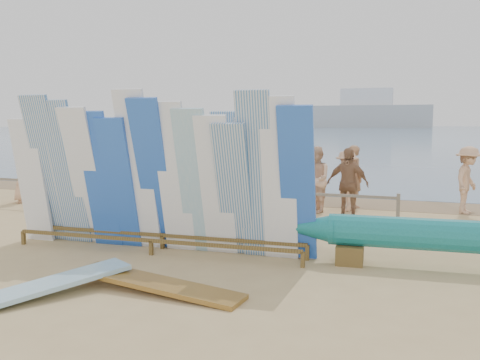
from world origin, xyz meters
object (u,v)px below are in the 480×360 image
at_px(beachgoer_8, 316,179).
at_px(beachgoer_extra_0, 468,180).
at_px(flat_board_b, 38,298).
at_px(beachgoer_5, 202,175).
at_px(main_surfboard_rack, 156,181).
at_px(beach_chair_right, 245,210).
at_px(beachgoer_0, 23,172).
at_px(beachgoer_3, 164,167).
at_px(stroller, 253,199).
at_px(outrigger_canoe, 453,238).
at_px(vendor_table, 216,225).
at_px(beachgoer_2, 137,183).
at_px(beachgoer_9, 347,181).
at_px(side_surfboard_rack, 249,187).
at_px(beachgoer_7, 355,176).
at_px(flat_board_c, 158,292).
at_px(beachgoer_11, 109,164).
at_px(beachgoer_10, 347,184).
at_px(beachgoer_1, 136,173).
at_px(beach_chair_left, 218,208).
at_px(beachgoer_4, 226,181).
at_px(beachgoer_6, 204,182).
at_px(beachgoer_extra_1, 56,166).

bearing_deg(beachgoer_8, beachgoer_extra_0, 77.58).
xyz_separation_m(flat_board_b, beachgoer_5, (-1.44, 9.10, 0.82)).
height_order(main_surfboard_rack, beach_chair_right, main_surfboard_rack).
distance_m(beachgoer_0, beachgoer_3, 4.44).
height_order(stroller, beachgoer_extra_0, beachgoer_extra_0).
height_order(outrigger_canoe, flat_board_b, outrigger_canoe).
bearing_deg(vendor_table, flat_board_b, -130.98).
distance_m(stroller, beachgoer_5, 3.16).
bearing_deg(beachgoer_2, beachgoer_5, -125.33).
height_order(beachgoer_9, beachgoer_3, beachgoer_3).
xyz_separation_m(side_surfboard_rack, beachgoer_extra_0, (4.42, 5.52, -0.30)).
bearing_deg(beachgoer_7, beachgoer_0, 70.82).
distance_m(vendor_table, beach_chair_right, 2.93).
bearing_deg(main_surfboard_rack, flat_board_c, -63.78).
height_order(beachgoer_11, beachgoer_10, beachgoer_11).
distance_m(side_surfboard_rack, beachgoer_1, 7.34).
relative_size(main_surfboard_rack, beach_chair_left, 7.99).
height_order(flat_board_b, beachgoer_8, beachgoer_8).
bearing_deg(flat_board_c, beachgoer_7, -7.11).
bearing_deg(beachgoer_2, beachgoer_3, -88.82).
xyz_separation_m(side_surfboard_rack, beachgoer_11, (-7.80, 6.75, -0.29)).
bearing_deg(main_surfboard_rack, side_surfboard_rack, 28.35).
xyz_separation_m(beachgoer_11, beachgoer_10, (9.25, -3.16, -0.00)).
bearing_deg(beachgoer_1, beach_chair_left, 36.53).
xyz_separation_m(beachgoer_0, beachgoer_extra_0, (12.83, 2.46, -0.02)).
distance_m(flat_board_c, beachgoer_2, 7.11).
bearing_deg(flat_board_c, beachgoer_1, 38.00).
bearing_deg(stroller, beachgoer_11, 147.86).
relative_size(beach_chair_right, beachgoer_0, 0.41).
bearing_deg(beachgoer_1, outrigger_canoe, 36.06).
xyz_separation_m(flat_board_c, beachgoer_3, (-4.70, 9.05, 0.93)).
height_order(flat_board_b, beachgoer_0, beachgoer_0).
bearing_deg(beach_chair_right, beachgoer_2, -175.81).
distance_m(beachgoer_4, beachgoer_10, 3.25).
distance_m(beachgoer_6, beachgoer_5, 2.16).
height_order(flat_board_c, beachgoer_5, beachgoer_5).
xyz_separation_m(beachgoer_0, beachgoer_11, (0.61, 3.69, -0.01)).
height_order(flat_board_b, beachgoer_4, beachgoer_4).
xyz_separation_m(beachgoer_4, beachgoer_extra_1, (-7.96, 2.88, -0.08)).
relative_size(beach_chair_right, beachgoer_extra_0, 0.42).
distance_m(beachgoer_9, beachgoer_7, 0.73).
height_order(outrigger_canoe, beachgoer_9, beachgoer_9).
distance_m(vendor_table, beachgoer_4, 3.59).
height_order(beachgoer_6, beachgoer_8, beachgoer_8).
xyz_separation_m(beachgoer_4, beachgoer_11, (-6.01, 3.40, 0.02)).
distance_m(outrigger_canoe, beachgoer_3, 10.97).
bearing_deg(beachgoer_5, beachgoer_2, -157.75).
bearing_deg(beachgoer_9, beach_chair_right, -47.19).
height_order(main_surfboard_rack, beachgoer_extra_0, main_surfboard_rack).
bearing_deg(beach_chair_left, beach_chair_right, 39.27).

